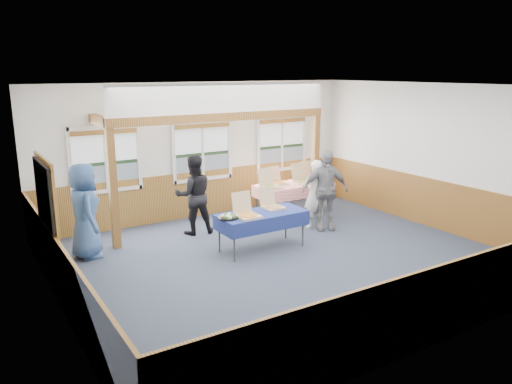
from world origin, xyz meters
TOP-DOWN VIEW (x-y plane):
  - floor at (0.00, 0.00)m, footprint 8.00×8.00m
  - ceiling at (0.00, 0.00)m, footprint 8.00×8.00m
  - wall_back at (0.00, 3.50)m, footprint 8.00×0.00m
  - wall_front at (0.00, -3.50)m, footprint 8.00×0.00m
  - wall_left at (-4.00, 0.00)m, footprint 0.00×8.00m
  - wall_right at (4.00, 0.00)m, footprint 0.00×8.00m
  - wainscot_back at (0.00, 3.48)m, footprint 7.98×0.05m
  - wainscot_front at (0.00, -3.48)m, footprint 7.98×0.05m
  - wainscot_left at (-3.98, 0.00)m, footprint 0.05×6.98m
  - wainscot_right at (3.98, 0.00)m, footprint 0.05×6.98m
  - cased_opening at (-3.96, 0.90)m, footprint 0.06×1.30m
  - window_left at (-2.30, 3.46)m, footprint 1.56×0.10m
  - window_mid at (0.00, 3.46)m, footprint 1.56×0.10m
  - window_right at (2.30, 3.46)m, footprint 1.56×0.10m
  - post_left at (-2.50, 2.30)m, footprint 0.15×0.15m
  - post_right at (2.50, 2.30)m, footprint 0.15×0.15m
  - cross_beam at (0.00, 2.30)m, footprint 5.15×0.18m
  - table_left at (-0.09, 0.68)m, footprint 1.85×1.00m
  - table_right at (1.95, 2.41)m, footprint 2.10×1.58m
  - pizza_box_a at (-0.49, 0.57)m, footprint 0.41×0.50m
  - pizza_box_b at (0.26, 0.84)m, footprint 0.39×0.47m
  - pizza_box_c at (1.20, 2.31)m, footprint 0.45×0.53m
  - pizza_box_d at (1.60, 2.60)m, footprint 0.37×0.46m
  - pizza_box_e at (2.20, 2.33)m, footprint 0.44×0.53m
  - pizza_box_f at (2.61, 2.55)m, footprint 0.50×0.57m
  - veggie_tray at (-0.84, 0.68)m, footprint 0.39×0.39m
  - drink_glass at (2.80, 2.16)m, footprint 0.07×0.07m
  - woman_white at (1.69, 1.25)m, footprint 0.61×0.45m
  - woman_black at (-0.78, 2.31)m, footprint 0.95×0.81m
  - man_blue at (-3.12, 2.09)m, footprint 0.61×0.90m
  - person_grey at (1.80, 1.04)m, footprint 1.14×0.80m

SIDE VIEW (x-z plane):
  - floor at x=0.00m, z-range 0.00..0.00m
  - wainscot_back at x=0.00m, z-range 0.00..1.10m
  - wainscot_front at x=0.00m, z-range 0.00..1.10m
  - wainscot_left at x=-3.98m, z-range 0.00..1.10m
  - wainscot_right at x=3.98m, z-range 0.00..1.10m
  - table_left at x=-0.09m, z-range 0.32..1.08m
  - table_right at x=1.95m, z-range 0.32..1.08m
  - woman_white at x=1.69m, z-range 0.00..1.55m
  - veggie_tray at x=-0.84m, z-range 0.74..0.83m
  - pizza_box_d at x=1.60m, z-range 0.62..1.02m
  - pizza_box_b at x=0.26m, z-range 0.62..1.03m
  - pizza_box_f at x=2.61m, z-range 0.60..1.05m
  - pizza_box_c at x=1.20m, z-range 0.60..1.05m
  - pizza_box_a at x=-0.49m, z-range 0.60..1.05m
  - pizza_box_e at x=2.20m, z-range 0.59..1.06m
  - drink_glass at x=2.80m, z-range 0.76..0.91m
  - woman_black at x=-0.78m, z-range 0.00..1.72m
  - person_grey at x=1.80m, z-range 0.00..1.79m
  - man_blue at x=-3.12m, z-range 0.00..1.81m
  - cased_opening at x=-3.96m, z-range 0.00..2.10m
  - post_left at x=-2.50m, z-range 0.00..2.40m
  - post_right at x=2.50m, z-range 0.00..2.40m
  - wall_back at x=0.00m, z-range -2.40..5.60m
  - wall_front at x=0.00m, z-range -2.40..5.60m
  - wall_left at x=-4.00m, z-range -2.40..5.60m
  - wall_right at x=4.00m, z-range -2.40..5.60m
  - window_left at x=-2.30m, z-range 0.95..2.41m
  - window_mid at x=0.00m, z-range 0.95..2.41m
  - window_right at x=2.30m, z-range 0.95..2.41m
  - cross_beam at x=0.00m, z-range 2.40..2.58m
  - ceiling at x=0.00m, z-range 3.20..3.20m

